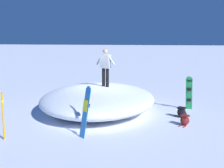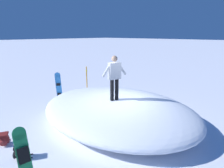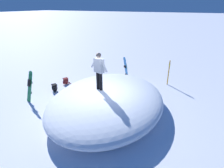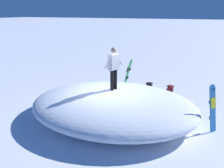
{
  "view_description": "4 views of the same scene",
  "coord_description": "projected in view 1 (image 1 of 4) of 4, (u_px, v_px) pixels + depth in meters",
  "views": [
    {
      "loc": [
        3.13,
        -12.6,
        3.21
      ],
      "look_at": [
        0.47,
        0.18,
        1.12
      ],
      "focal_mm": 46.43,
      "sensor_mm": 36.0,
      "label": 1
    },
    {
      "loc": [
        5.09,
        4.2,
        3.49
      ],
      "look_at": [
        -0.32,
        -0.86,
        1.45
      ],
      "focal_mm": 29.36,
      "sensor_mm": 36.0,
      "label": 2
    },
    {
      "loc": [
        -3.49,
        6.26,
        4.57
      ],
      "look_at": [
        -0.08,
        -0.79,
        1.16
      ],
      "focal_mm": 29.38,
      "sensor_mm": 36.0,
      "label": 3
    },
    {
      "loc": [
        -7.33,
        -3.44,
        4.03
      ],
      "look_at": [
        0.36,
        -0.08,
        1.25
      ],
      "focal_mm": 35.22,
      "sensor_mm": 36.0,
      "label": 4
    }
  ],
  "objects": [
    {
      "name": "ground",
      "position": [
        101.0,
        108.0,
        13.32
      ],
      "size": [
        240.0,
        240.0,
        0.0
      ],
      "primitive_type": "plane",
      "color": "white"
    },
    {
      "name": "snow_mound",
      "position": [
        98.0,
        98.0,
        12.95
      ],
      "size": [
        5.69,
        7.02,
        1.07
      ],
      "primitive_type": "ellipsoid",
      "rotation": [
        0.0,
        0.0,
        1.68
      ],
      "color": "white",
      "rests_on": "ground"
    },
    {
      "name": "snowboarder_standing",
      "position": [
        105.0,
        65.0,
        12.76
      ],
      "size": [
        0.99,
        0.4,
        1.67
      ],
      "color": "black",
      "rests_on": "snow_mound"
    },
    {
      "name": "snowboard_primary_upright",
      "position": [
        86.0,
        111.0,
        9.38
      ],
      "size": [
        0.42,
        0.43,
        1.67
      ],
      "color": "#2672BF",
      "rests_on": "ground"
    },
    {
      "name": "snowboard_secondary_upright",
      "position": [
        189.0,
        93.0,
        12.87
      ],
      "size": [
        0.34,
        0.47,
        1.56
      ],
      "color": "#1E8C47",
      "rests_on": "ground"
    },
    {
      "name": "backpack_near",
      "position": [
        185.0,
        120.0,
        10.7
      ],
      "size": [
        0.45,
        0.53,
        0.4
      ],
      "color": "maroon",
      "rests_on": "ground"
    },
    {
      "name": "backpack_far",
      "position": [
        182.0,
        112.0,
        11.75
      ],
      "size": [
        0.56,
        0.46,
        0.44
      ],
      "color": "black",
      "rests_on": "ground"
    },
    {
      "name": "trail_marker_pole",
      "position": [
        3.0,
        115.0,
        9.11
      ],
      "size": [
        0.1,
        0.1,
        1.53
      ],
      "color": "orange",
      "rests_on": "ground"
    }
  ]
}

